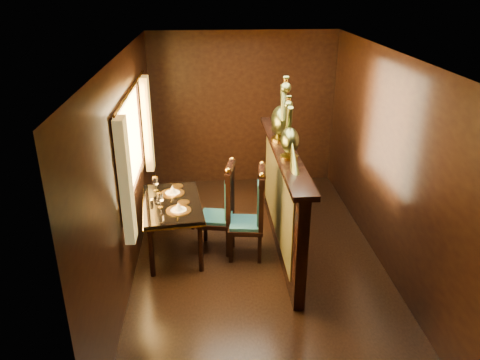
{
  "coord_description": "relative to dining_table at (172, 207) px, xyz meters",
  "views": [
    {
      "loc": [
        -0.58,
        -4.92,
        3.25
      ],
      "look_at": [
        -0.22,
        0.16,
        1.02
      ],
      "focal_mm": 35.0,
      "sensor_mm": 36.0,
      "label": 1
    }
  ],
  "objects": [
    {
      "name": "chair_right",
      "position": [
        0.65,
        -0.01,
        0.0
      ],
      "size": [
        0.51,
        0.52,
        1.21
      ],
      "rotation": [
        0.0,
        0.0,
        -0.19
      ],
      "color": "black",
      "rests_on": "ground"
    },
    {
      "name": "chair_left",
      "position": [
        1.02,
        -0.18,
        0.0
      ],
      "size": [
        0.48,
        0.5,
        1.21
      ],
      "rotation": [
        0.0,
        0.0,
        -0.12
      ],
      "color": "black",
      "rests_on": "ground"
    },
    {
      "name": "dining_table",
      "position": [
        0.0,
        0.0,
        0.0
      ],
      "size": [
        0.84,
        1.25,
        0.89
      ],
      "rotation": [
        0.0,
        0.0,
        0.11
      ],
      "color": "black",
      "rests_on": "ground"
    },
    {
      "name": "peacock_left",
      "position": [
        1.38,
        -0.34,
        1.08
      ],
      "size": [
        0.21,
        0.57,
        0.68
      ],
      "primitive_type": null,
      "color": "#194B37",
      "rests_on": "partition"
    },
    {
      "name": "ground",
      "position": [
        1.05,
        -0.3,
        -0.62
      ],
      "size": [
        5.0,
        5.0,
        0.0
      ],
      "primitive_type": "plane",
      "color": "black",
      "rests_on": "ground"
    },
    {
      "name": "partition",
      "position": [
        1.38,
        0.0,
        0.09
      ],
      "size": [
        0.26,
        2.7,
        1.36
      ],
      "color": "black",
      "rests_on": "ground"
    },
    {
      "name": "room_shell",
      "position": [
        0.97,
        -0.28,
        0.96
      ],
      "size": [
        3.04,
        5.04,
        2.52
      ],
      "color": "black",
      "rests_on": "ground"
    },
    {
      "name": "peacock_right",
      "position": [
        1.38,
        0.27,
        1.16
      ],
      "size": [
        0.27,
        0.71,
        0.85
      ],
      "primitive_type": null,
      "color": "#194B37",
      "rests_on": "partition"
    }
  ]
}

